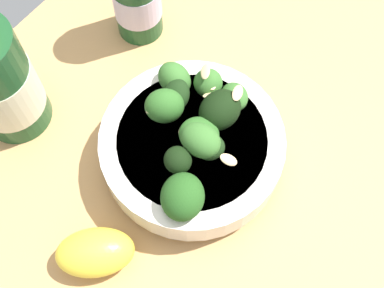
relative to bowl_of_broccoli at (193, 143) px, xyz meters
The scene contains 3 objects.
ground_plane 7.05cm from the bowl_of_broccoli, 13.65° to the right, with size 58.42×58.42×4.36cm, color tan.
bowl_of_broccoli is the anchor object (origin of this frame).
lemon_wedge 14.40cm from the bowl_of_broccoli, behind, with size 7.64×4.80×4.13cm, color yellow.
Camera 1 is at (-20.71, -12.04, 49.81)cm, focal length 46.54 mm.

